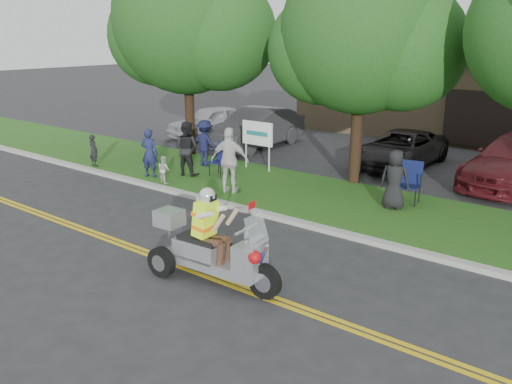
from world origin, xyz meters
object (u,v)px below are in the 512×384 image
Objects in this scene: trike_scooter at (210,249)px; spectator_adult_mid at (187,148)px; lawn_chair_a at (222,157)px; parked_car_far_left at (211,122)px; spectator_adult_left at (149,153)px; spectator_adult_right at (230,160)px; parked_car_mid at (400,149)px; lawn_chair_b at (410,180)px; parked_car_left at (256,128)px.

spectator_adult_mid is (-5.89, 5.20, 0.34)m from trike_scooter.
parked_car_far_left reaches higher than lawn_chair_a.
parked_car_far_left is at bearing -83.71° from spectator_adult_left.
spectator_adult_right is 0.46× the size of parked_car_far_left.
trike_scooter is 11.15m from parked_car_mid.
parked_car_mid is at bearing 91.83° from trike_scooter.
spectator_adult_left is at bearing 143.43° from trike_scooter.
spectator_adult_mid is 0.39× the size of parked_car_mid.
parked_car_left is at bearing 147.00° from lawn_chair_b.
spectator_adult_mid reaches higher than parked_car_far_left.
parked_car_left is at bearing 115.70° from lawn_chair_a.
lawn_chair_a is at bearing -158.06° from spectator_adult_left.
parked_car_mid is at bearing -151.13° from spectator_adult_left.
parked_car_far_left is 0.84× the size of parked_car_left.
trike_scooter reaches higher than lawn_chair_a.
lawn_chair_b is at bearing -178.35° from spectator_adult_mid.
parked_car_left is (3.12, -0.61, 0.11)m from parked_car_far_left.
parked_car_mid is at bearing 4.42° from parked_car_left.
trike_scooter is at bearing -49.51° from lawn_chair_a.
parked_car_far_left is (-6.83, 6.54, -0.36)m from spectator_adult_right.
parked_car_far_left is at bearing -179.24° from parked_car_mid.
parked_car_mid is (-1.09, 11.09, -0.02)m from trike_scooter.
trike_scooter is 1.62× the size of spectator_adult_mid.
lawn_chair_b is 0.25× the size of parked_car_mid.
lawn_chair_a is 0.23× the size of parked_car_mid.
trike_scooter reaches higher than spectator_adult_left.
spectator_adult_left is at bearing -48.67° from parked_car_far_left.
parked_car_left reaches higher than lawn_chair_a.
spectator_adult_mid reaches higher than spectator_adult_left.
lawn_chair_b is 7.15m from spectator_adult_mid.
parked_car_mid is at bearing -141.15° from spectator_adult_mid.
trike_scooter is at bearing -33.76° from parked_car_far_left.
spectator_adult_left is 0.32× the size of parked_car_left.
parked_car_left reaches higher than lawn_chair_b.
spectator_adult_left is at bearing -87.13° from parked_car_left.
parked_car_mid is at bearing 53.34° from lawn_chair_a.
parked_car_far_left reaches higher than parked_car_mid.
lawn_chair_b is 0.65× the size of spectator_adult_mid.
lawn_chair_b is 0.73× the size of spectator_adult_left.
parked_car_left is (-7.15, 10.47, 0.16)m from trike_scooter.
parked_car_far_left is (-4.39, 5.88, -0.29)m from spectator_adult_mid.
lawn_chair_b is at bearing 9.45° from lawn_chair_a.
trike_scooter reaches higher than parked_car_left.
spectator_adult_right is at bearing -30.35° from parked_car_far_left.
spectator_adult_left is at bearing -128.84° from parked_car_mid.
spectator_adult_mid is 0.36× the size of parked_car_left.
trike_scooter is 7.74m from lawn_chair_a.
lawn_chair_a is at bearing -126.35° from parked_car_mid.
trike_scooter is 0.58× the size of parked_car_left.
lawn_chair_a is 0.55× the size of spectator_adult_right.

